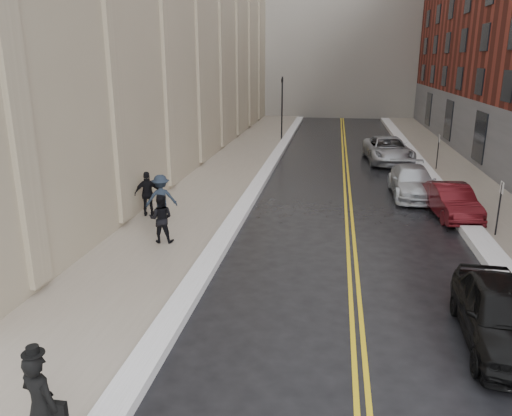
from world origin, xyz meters
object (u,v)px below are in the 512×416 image
(car_maroon, at_px, (451,201))
(pedestrian_main, at_px, (41,407))
(car_black, at_px, (503,314))
(pedestrian_c, at_px, (148,194))
(pedestrian_a, at_px, (161,218))
(pedestrian_b, at_px, (161,198))
(car_silver_far, at_px, (388,150))
(car_silver_near, at_px, (412,182))

(car_maroon, relative_size, pedestrian_main, 2.16)
(car_black, distance_m, pedestrian_c, 14.25)
(car_black, xyz_separation_m, pedestrian_c, (-11.75, 8.05, 0.32))
(car_maroon, bearing_deg, pedestrian_a, -160.93)
(pedestrian_a, height_order, pedestrian_b, pedestrian_b)
(car_black, distance_m, car_silver_far, 22.19)
(car_silver_near, xyz_separation_m, car_silver_far, (-0.39, 8.58, 0.10))
(car_silver_far, distance_m, pedestrian_main, 28.43)
(pedestrian_b, bearing_deg, pedestrian_main, 80.37)
(car_silver_near, xyz_separation_m, pedestrian_b, (-10.75, -6.23, 0.40))
(pedestrian_main, bearing_deg, pedestrian_a, -63.66)
(car_silver_near, distance_m, pedestrian_main, 20.51)
(car_silver_far, xyz_separation_m, pedestrian_main, (-8.04, -27.27, 0.31))
(pedestrian_a, relative_size, pedestrian_b, 0.92)
(car_black, xyz_separation_m, pedestrian_main, (-8.62, -5.09, 0.35))
(car_silver_far, height_order, pedestrian_main, pedestrian_main)
(car_black, xyz_separation_m, pedestrian_b, (-10.94, 7.37, 0.34))
(car_black, relative_size, car_silver_far, 0.78)
(car_silver_near, xyz_separation_m, pedestrian_c, (-11.57, -5.55, 0.37))
(car_maroon, height_order, pedestrian_main, pedestrian_main)
(pedestrian_b, distance_m, pedestrian_c, 1.06)
(pedestrian_c, bearing_deg, car_black, 128.37)
(car_maroon, distance_m, pedestrian_a, 12.33)
(car_black, bearing_deg, car_silver_near, 93.73)
(pedestrian_main, xyz_separation_m, pedestrian_b, (-2.32, 12.46, -0.01))
(car_silver_far, distance_m, pedestrian_b, 18.08)
(car_silver_far, bearing_deg, pedestrian_b, -130.00)
(pedestrian_main, xyz_separation_m, pedestrian_a, (-1.52, 10.13, -0.09))
(car_silver_far, bearing_deg, pedestrian_main, -111.47)
(car_maroon, relative_size, pedestrian_a, 2.38)
(car_black, distance_m, car_maroon, 10.39)
(pedestrian_b, bearing_deg, pedestrian_c, -59.87)
(pedestrian_a, bearing_deg, pedestrian_main, 91.91)
(car_black, bearing_deg, car_maroon, 87.50)
(car_silver_far, height_order, pedestrian_c, pedestrian_c)
(car_maroon, height_order, car_silver_far, car_silver_far)
(car_maroon, xyz_separation_m, pedestrian_b, (-11.92, -2.98, 0.42))
(pedestrian_main, height_order, pedestrian_c, pedestrian_main)
(pedestrian_main, bearing_deg, car_black, -131.63)
(pedestrian_a, height_order, pedestrian_c, pedestrian_c)
(car_black, height_order, car_silver_far, car_silver_far)
(car_maroon, xyz_separation_m, car_silver_far, (-1.56, 11.84, 0.12))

